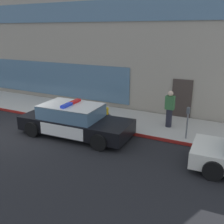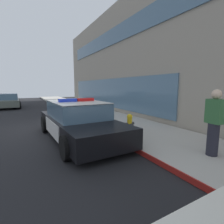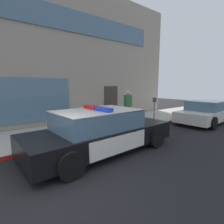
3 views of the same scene
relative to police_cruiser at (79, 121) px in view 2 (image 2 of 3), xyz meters
The scene contains 8 objects.
ground 2.70m from the police_cruiser, 156.53° to the right, with size 48.00×48.00×0.00m, color black.
sidewalk 3.62m from the police_cruiser, 132.20° to the left, with size 48.00×3.11×0.15m, color #B2ADA3.
curb_red_paint 2.69m from the police_cruiser, 155.95° to the left, with size 28.80×0.04×0.14m, color maroon.
storefront_building 10.78m from the police_cruiser, 110.13° to the left, with size 24.14×10.99×7.55m.
police_cruiser is the anchor object (origin of this frame).
fire_hydrant 1.97m from the police_cruiser, 72.17° to the left, with size 0.34×0.39×0.73m.
car_far_lane 12.76m from the police_cruiser, 166.63° to the right, with size 4.65×2.16×1.29m.
pedestrian_on_sidewalk 4.34m from the police_cruiser, 35.22° to the left, with size 0.41×0.28×1.71m.
Camera 2 is at (8.54, -0.80, 1.93)m, focal length 27.79 mm.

